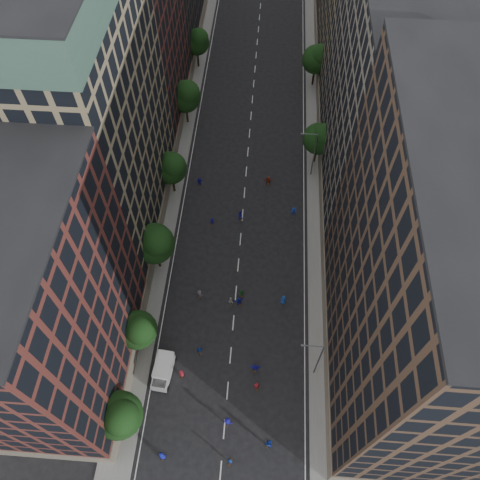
{
  "coord_description": "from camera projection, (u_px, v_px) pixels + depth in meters",
  "views": [
    {
      "loc": [
        2.7,
        -7.19,
        58.16
      ],
      "look_at": [
        0.04,
        30.0,
        2.0
      ],
      "focal_mm": 35.0,
      "sensor_mm": 36.0,
      "label": 1
    }
  ],
  "objects": [
    {
      "name": "cargo_van",
      "position": [
        163.0,
        370.0,
        57.6
      ],
      "size": [
        2.54,
        4.71,
        2.41
      ],
      "rotation": [
        0.0,
        0.0,
        -0.1
      ],
      "color": "silver",
      "rests_on": "ground"
    },
    {
      "name": "bldg_left_a",
      "position": [
        37.0,
        314.0,
        46.84
      ],
      "size": [
        14.0,
        22.0,
        30.0
      ],
      "primitive_type": "cube",
      "color": "#592822",
      "rests_on": "ground"
    },
    {
      "name": "tree_left_2",
      "position": [
        155.0,
        243.0,
        61.91
      ],
      "size": [
        5.6,
        5.6,
        9.45
      ],
      "color": "black",
      "rests_on": "ground"
    },
    {
      "name": "skater_7",
      "position": [
        257.0,
        386.0,
        56.92
      ],
      "size": [
        0.74,
        0.56,
        1.81
      ],
      "primitive_type": "imported",
      "rotation": [
        0.0,
        0.0,
        3.36
      ],
      "color": "maroon",
      "rests_on": "ground"
    },
    {
      "name": "tree_right_b",
      "position": [
        317.0,
        58.0,
        84.54
      ],
      "size": [
        5.2,
        5.2,
        8.83
      ],
      "color": "black",
      "rests_on": "ground"
    },
    {
      "name": "skater_15",
      "position": [
        294.0,
        212.0,
        71.71
      ],
      "size": [
        1.09,
        0.65,
        1.66
      ],
      "primitive_type": "imported",
      "rotation": [
        0.0,
        0.0,
        3.11
      ],
      "color": "navy",
      "rests_on": "ground"
    },
    {
      "name": "skater_4",
      "position": [
        200.0,
        350.0,
        59.57
      ],
      "size": [
        0.96,
        0.7,
        1.51
      ],
      "primitive_type": "imported",
      "rotation": [
        0.0,
        0.0,
        3.57
      ],
      "color": "#13389D",
      "rests_on": "ground"
    },
    {
      "name": "tree_left_5",
      "position": [
        197.0,
        41.0,
        87.87
      ],
      "size": [
        4.8,
        4.8,
        8.33
      ],
      "color": "black",
      "rests_on": "ground"
    },
    {
      "name": "bldg_right_a",
      "position": [
        425.0,
        289.0,
        45.05
      ],
      "size": [
        14.0,
        30.0,
        36.0
      ],
      "primitive_type": "cube",
      "color": "#4A3628",
      "rests_on": "ground"
    },
    {
      "name": "skater_2",
      "position": [
        269.0,
        443.0,
        53.3
      ],
      "size": [
        1.09,
        0.98,
        1.86
      ],
      "primitive_type": "imported",
      "rotation": [
        0.0,
        0.0,
        2.77
      ],
      "color": "#1633B4",
      "rests_on": "ground"
    },
    {
      "name": "skater_16",
      "position": [
        200.0,
        182.0,
        74.93
      ],
      "size": [
        1.09,
        0.55,
        1.8
      ],
      "primitive_type": "imported",
      "rotation": [
        0.0,
        0.0,
        3.25
      ],
      "color": "#121392",
      "rests_on": "ground"
    },
    {
      "name": "bldg_left_b",
      "position": [
        91.0,
        132.0,
        58.42
      ],
      "size": [
        14.0,
        26.0,
        34.0
      ],
      "primitive_type": "cube",
      "color": "#827355",
      "rests_on": "ground"
    },
    {
      "name": "bldg_left_c",
      "position": [
        132.0,
        43.0,
        73.61
      ],
      "size": [
        14.0,
        20.0,
        28.0
      ],
      "primitive_type": "cube",
      "color": "#592822",
      "rests_on": "ground"
    },
    {
      "name": "ground",
      "position": [
        244.0,
        195.0,
        74.59
      ],
      "size": [
        240.0,
        240.0,
        0.0
      ],
      "primitive_type": "plane",
      "color": "black",
      "rests_on": "ground"
    },
    {
      "name": "skater_6",
      "position": [
        181.0,
        373.0,
        57.91
      ],
      "size": [
        0.76,
        0.51,
        1.52
      ],
      "primitive_type": "imported",
      "rotation": [
        0.0,
        0.0,
        3.17
      ],
      "color": "maroon",
      "rests_on": "ground"
    },
    {
      "name": "skater_17",
      "position": [
        268.0,
        181.0,
        75.14
      ],
      "size": [
        1.59,
        0.61,
        1.68
      ],
      "primitive_type": "imported",
      "rotation": [
        0.0,
        0.0,
        3.21
      ],
      "color": "maroon",
      "rests_on": "ground"
    },
    {
      "name": "streetlamp_near",
      "position": [
        317.0,
        359.0,
        54.43
      ],
      "size": [
        2.64,
        0.22,
        9.06
      ],
      "color": "#595B60",
      "rests_on": "ground"
    },
    {
      "name": "skater_3",
      "position": [
        228.0,
        422.0,
        54.59
      ],
      "size": [
        1.26,
        0.87,
        1.79
      ],
      "primitive_type": "imported",
      "rotation": [
        0.0,
        0.0,
        2.95
      ],
      "color": "#161191",
      "rests_on": "ground"
    },
    {
      "name": "tree_left_1",
      "position": [
        138.0,
        330.0,
        55.98
      ],
      "size": [
        4.8,
        4.8,
        8.21
      ],
      "color": "black",
      "rests_on": "ground"
    },
    {
      "name": "sidewalk_right",
      "position": [
        319.0,
        164.0,
        78.19
      ],
      "size": [
        4.0,
        105.0,
        0.15
      ],
      "primitive_type": "cube",
      "color": "slate",
      "rests_on": "ground"
    },
    {
      "name": "tree_left_4",
      "position": [
        186.0,
        95.0,
        78.69
      ],
      "size": [
        5.4,
        5.4,
        9.08
      ],
      "color": "black",
      "rests_on": "ground"
    },
    {
      "name": "skater_5",
      "position": [
        255.0,
        368.0,
        58.32
      ],
      "size": [
        1.4,
        0.47,
        1.5
      ],
      "primitive_type": "imported",
      "rotation": [
        0.0,
        0.0,
        3.12
      ],
      "color": "#1916B7",
      "rests_on": "ground"
    },
    {
      "name": "tree_right_a",
      "position": [
        320.0,
        138.0,
        73.78
      ],
      "size": [
        5.0,
        5.0,
        8.39
      ],
      "color": "black",
      "rests_on": "ground"
    },
    {
      "name": "skater_11",
      "position": [
        239.0,
        301.0,
        63.36
      ],
      "size": [
        1.49,
        1.01,
        1.54
      ],
      "primitive_type": "imported",
      "rotation": [
        0.0,
        0.0,
        3.57
      ],
      "color": "#141AA6",
      "rests_on": "ground"
    },
    {
      "name": "bldg_right_b",
      "position": [
        389.0,
        101.0,
        62.3
      ],
      "size": [
        14.0,
        28.0,
        33.0
      ],
      "primitive_type": "cube",
      "color": "#6B6258",
      "rests_on": "ground"
    },
    {
      "name": "skater_1",
      "position": [
        230.0,
        461.0,
        52.41
      ],
      "size": [
        0.63,
        0.51,
        1.5
      ],
      "primitive_type": "imported",
      "rotation": [
        0.0,
        0.0,
        2.82
      ],
      "color": "navy",
      "rests_on": "ground"
    },
    {
      "name": "skater_13",
      "position": [
        212.0,
        221.0,
        70.73
      ],
      "size": [
        0.58,
        0.39,
        1.57
      ],
      "primitive_type": "imported",
      "rotation": [
        0.0,
        0.0,
        3.17
      ],
      "color": "#181191",
      "rests_on": "ground"
    },
    {
      "name": "skater_0",
      "position": [
        162.0,
        456.0,
        52.6
      ],
      "size": [
        0.89,
        0.61,
        1.77
      ],
      "primitive_type": "imported",
      "rotation": [
        0.0,
        0.0,
        3.09
      ],
      "color": "#141BA5",
      "rests_on": "ground"
    },
    {
      "name": "skater_9",
      "position": [
        200.0,
        294.0,
        63.99
      ],
      "size": [
        1.11,
        0.91,
        1.5
      ],
      "primitive_type": "imported",
      "rotation": [
        0.0,
        0.0,
        2.72
      ],
      "color": "#45444A",
      "rests_on": "ground"
    },
    {
      "name": "tree_left_0",
      "position": [
        120.0,
        416.0,
        50.12
      ],
      "size": [
        5.2,
        5.2,
        8.83
      ],
      "color": "black",
      "rests_on": "ground"
    },
    {
      "name": "sidewalk_left",
      "position": [
        177.0,
        156.0,
        79.14
      ],
      "size": [
        4.0,
        105.0,
        0.15
      ],
      "primitive_type": "cube",
      "color": "slate",
      "rests_on": "ground"
    },
    {
      "name": "skater_10",
      "position": [
        241.0,
        293.0,
        64.02
      ],
      "size": [
        0.99,
        0.66,
        1.57
      ],
      "primitive_type": "imported",
      "rotation": [
        0.0,
        0.0,
        3.48
      ],
      "color": "#206C27",
      "rests_on": "ground"
    },
    {
      "name": "tree_left_3",
      "position": [
        171.0,
        167.0,
        70.1
      ],
      "size": [
        5.0,
        5.0,
        8.58
      ],
      "color": "black",
      "rests_on": "ground"
    },
    {
      "name": "streetlamp_far",
      "position": [
        313.0,
        153.0,
        72.63
      ],
      "size": [
        2.64,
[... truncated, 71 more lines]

